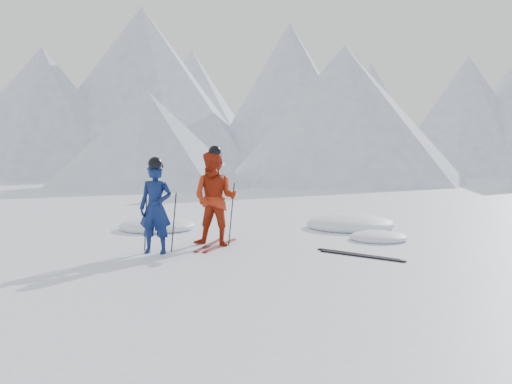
% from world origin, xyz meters
% --- Properties ---
extents(ground, '(160.00, 160.00, 0.00)m').
position_xyz_m(ground, '(0.00, 0.00, 0.00)').
color(ground, white).
rests_on(ground, ground).
extents(mountain_range, '(106.15, 62.94, 15.53)m').
position_xyz_m(mountain_range, '(5.71, 35.31, 6.72)').
color(mountain_range, '#B2BCD1').
rests_on(mountain_range, ground).
extents(skier_blue, '(0.68, 0.50, 1.71)m').
position_xyz_m(skier_blue, '(-3.18, -0.92, 0.86)').
color(skier_blue, '#0C1B4D').
rests_on(skier_blue, ground).
extents(skier_red, '(0.97, 0.78, 1.94)m').
position_xyz_m(skier_red, '(-2.45, 0.20, 0.97)').
color(skier_red, '#AB270D').
rests_on(skier_red, ground).
extents(pole_blue_left, '(0.12, 0.08, 1.14)m').
position_xyz_m(pole_blue_left, '(-3.48, -0.77, 0.57)').
color(pole_blue_left, black).
rests_on(pole_blue_left, ground).
extents(pole_blue_right, '(0.12, 0.07, 1.14)m').
position_xyz_m(pole_blue_right, '(-2.93, -0.67, 0.57)').
color(pole_blue_right, black).
rests_on(pole_blue_right, ground).
extents(pole_red_left, '(0.13, 0.10, 1.29)m').
position_xyz_m(pole_red_left, '(-2.75, 0.45, 0.65)').
color(pole_red_left, black).
rests_on(pole_red_left, ground).
extents(pole_red_right, '(0.13, 0.09, 1.29)m').
position_xyz_m(pole_red_right, '(-2.15, 0.35, 0.65)').
color(pole_red_right, black).
rests_on(pole_red_right, ground).
extents(ski_worn_left, '(0.23, 1.70, 0.03)m').
position_xyz_m(ski_worn_left, '(-2.57, 0.20, 0.01)').
color(ski_worn_left, black).
rests_on(ski_worn_left, ground).
extents(ski_worn_right, '(0.11, 1.70, 0.03)m').
position_xyz_m(ski_worn_right, '(-2.33, 0.20, 0.01)').
color(ski_worn_right, black).
rests_on(ski_worn_right, ground).
extents(ski_loose_a, '(1.60, 0.74, 0.03)m').
position_xyz_m(ski_loose_a, '(0.45, 0.08, 0.01)').
color(ski_loose_a, black).
rests_on(ski_loose_a, ground).
extents(ski_loose_b, '(1.62, 0.69, 0.03)m').
position_xyz_m(ski_loose_b, '(0.55, -0.07, 0.01)').
color(ski_loose_b, black).
rests_on(ski_loose_b, ground).
extents(snow_lumps, '(6.97, 3.79, 0.49)m').
position_xyz_m(snow_lumps, '(-1.71, 2.98, 0.00)').
color(snow_lumps, white).
rests_on(snow_lumps, ground).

